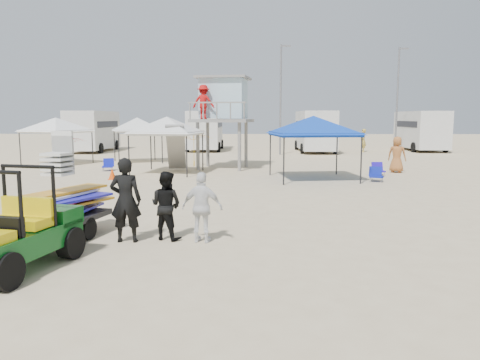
{
  "coord_description": "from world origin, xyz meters",
  "views": [
    {
      "loc": [
        0.72,
        -7.91,
        2.77
      ],
      "look_at": [
        0.5,
        3.0,
        1.3
      ],
      "focal_mm": 35.0,
      "sensor_mm": 36.0,
      "label": 1
    }
  ],
  "objects_px": {
    "lifeguard_tower": "(221,102)",
    "canopy_blue": "(313,119)",
    "surf_trailer": "(63,200)",
    "man_left": "(126,200)",
    "utility_cart": "(12,224)"
  },
  "relations": [
    {
      "from": "lifeguard_tower",
      "to": "canopy_blue",
      "type": "xyz_separation_m",
      "value": [
        4.36,
        -4.49,
        -0.9
      ]
    },
    {
      "from": "surf_trailer",
      "to": "man_left",
      "type": "xyz_separation_m",
      "value": [
        1.52,
        -0.3,
        0.06
      ]
    },
    {
      "from": "man_left",
      "to": "lifeguard_tower",
      "type": "bearing_deg",
      "value": -96.63
    },
    {
      "from": "man_left",
      "to": "canopy_blue",
      "type": "bearing_deg",
      "value": -119.46
    },
    {
      "from": "utility_cart",
      "to": "surf_trailer",
      "type": "relative_size",
      "value": 1.03
    },
    {
      "from": "man_left",
      "to": "canopy_blue",
      "type": "xyz_separation_m",
      "value": [
        5.57,
        10.76,
        1.74
      ]
    },
    {
      "from": "lifeguard_tower",
      "to": "surf_trailer",
      "type": "bearing_deg",
      "value": -100.32
    },
    {
      "from": "lifeguard_tower",
      "to": "canopy_blue",
      "type": "height_order",
      "value": "lifeguard_tower"
    },
    {
      "from": "utility_cart",
      "to": "man_left",
      "type": "relative_size",
      "value": 1.4
    },
    {
      "from": "utility_cart",
      "to": "man_left",
      "type": "height_order",
      "value": "man_left"
    },
    {
      "from": "man_left",
      "to": "surf_trailer",
      "type": "bearing_deg",
      "value": -13.3
    },
    {
      "from": "canopy_blue",
      "to": "utility_cart",
      "type": "bearing_deg",
      "value": -118.99
    },
    {
      "from": "surf_trailer",
      "to": "lifeguard_tower",
      "type": "bearing_deg",
      "value": 79.68
    },
    {
      "from": "surf_trailer",
      "to": "man_left",
      "type": "bearing_deg",
      "value": -11.19
    },
    {
      "from": "lifeguard_tower",
      "to": "man_left",
      "type": "bearing_deg",
      "value": -94.52
    }
  ]
}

